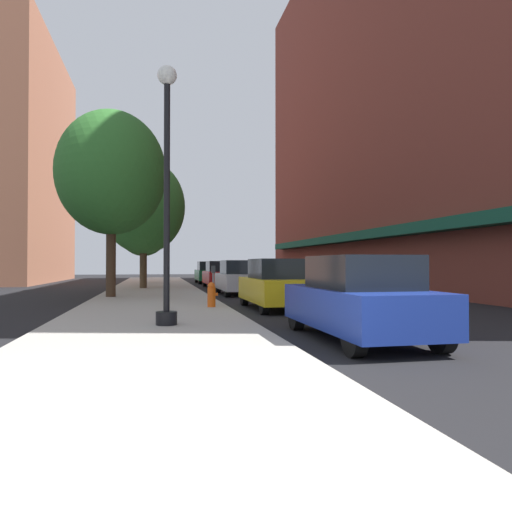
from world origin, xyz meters
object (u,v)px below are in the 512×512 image
at_px(lamppost, 167,189).
at_px(parking_meter_near, 213,280).
at_px(car_blue, 359,299).
at_px(tree_far, 144,225).
at_px(car_green, 209,273).
at_px(car_red, 220,275).
at_px(tree_near, 144,207).
at_px(car_silver, 239,278).
at_px(car_yellow, 277,285).
at_px(tree_mid, 111,173).
at_px(fire_hydrant, 212,294).

distance_m(lamppost, parking_meter_near, 6.20).
xyz_separation_m(parking_meter_near, car_blue, (1.95, -7.73, -0.14)).
height_order(lamppost, tree_far, tree_far).
bearing_deg(car_blue, parking_meter_near, 103.64).
bearing_deg(parking_meter_near, tree_far, 98.92).
bearing_deg(car_green, car_red, -90.45).
relative_size(parking_meter_near, tree_far, 0.21).
bearing_deg(tree_near, car_silver, -47.75).
distance_m(car_yellow, car_green, 20.83).
xyz_separation_m(car_blue, car_silver, (0.00, 13.82, 0.00)).
xyz_separation_m(tree_far, car_green, (4.79, 1.42, -3.42)).
distance_m(tree_far, car_silver, 13.41).
bearing_deg(car_silver, car_red, 89.02).
bearing_deg(lamppost, car_yellow, 49.21).
bearing_deg(car_silver, car_yellow, -90.98).
distance_m(tree_mid, car_green, 17.00).
relative_size(fire_hydrant, car_yellow, 0.18).
bearing_deg(car_yellow, parking_meter_near, 146.37).
height_order(tree_mid, car_green, tree_mid).
xyz_separation_m(lamppost, tree_far, (-1.13, 23.65, 1.03)).
height_order(parking_meter_near, car_green, car_green).
distance_m(tree_far, car_yellow, 20.28).
xyz_separation_m(lamppost, car_green, (3.66, 25.07, -2.39)).
bearing_deg(car_red, fire_hydrant, -97.94).
height_order(parking_meter_near, tree_near, tree_near).
relative_size(lamppost, tree_far, 0.93).
bearing_deg(car_blue, tree_far, 99.99).
bearing_deg(car_blue, car_yellow, 89.49).
distance_m(fire_hydrant, car_red, 14.44).
height_order(fire_hydrant, car_yellow, car_yellow).
relative_size(parking_meter_near, tree_near, 0.18).
xyz_separation_m(car_silver, car_red, (0.00, 6.88, 0.00)).
height_order(parking_meter_near, car_silver, car_silver).
height_order(fire_hydrant, tree_far, tree_far).
relative_size(tree_far, car_green, 1.47).
distance_m(tree_mid, car_silver, 7.54).
distance_m(lamppost, car_silver, 12.40).
height_order(tree_near, car_blue, tree_near).
bearing_deg(car_green, parking_meter_near, -96.15).
height_order(parking_meter_near, car_yellow, car_yellow).
height_order(car_blue, car_red, same).
distance_m(tree_mid, car_yellow, 9.13).
relative_size(lamppost, car_silver, 1.37).
height_order(tree_near, tree_far, tree_near).
distance_m(lamppost, car_blue, 4.91).
distance_m(parking_meter_near, car_blue, 7.98).
bearing_deg(car_blue, car_green, 89.49).
xyz_separation_m(parking_meter_near, car_red, (1.95, 12.97, -0.14)).
xyz_separation_m(tree_far, car_red, (4.79, -5.17, -3.42)).
bearing_deg(parking_meter_near, lamppost, -107.26).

